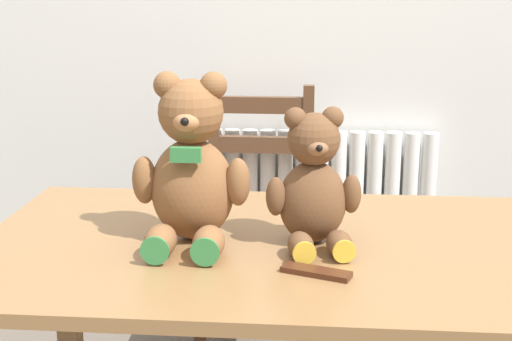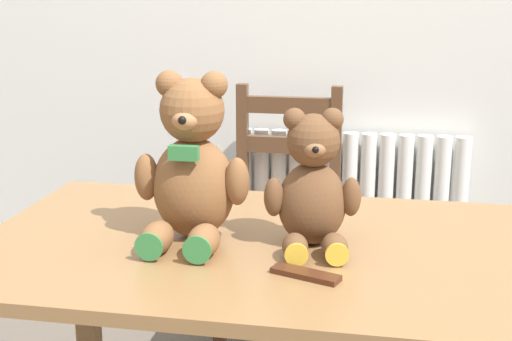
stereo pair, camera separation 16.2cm
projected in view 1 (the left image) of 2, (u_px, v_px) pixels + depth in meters
The scene contains 6 objects.
radiator at pixel (319, 236), 2.78m from camera, with size 0.88×0.10×0.76m.
dining_table at pixel (311, 279), 1.66m from camera, with size 1.55×0.82×0.72m.
wooden_chair_behind at pixel (258, 225), 2.55m from camera, with size 0.39×0.43×0.95m.
teddy_bear_left at pixel (191, 170), 1.62m from camera, with size 0.27×0.27×0.39m.
teddy_bear_right at pixel (313, 186), 1.61m from camera, with size 0.22×0.24×0.32m.
chocolate_bar at pixel (316, 272), 1.46m from camera, with size 0.15×0.04×0.01m, color #472314.
Camera 1 is at (0.00, -1.14, 1.30)m, focal length 50.00 mm.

